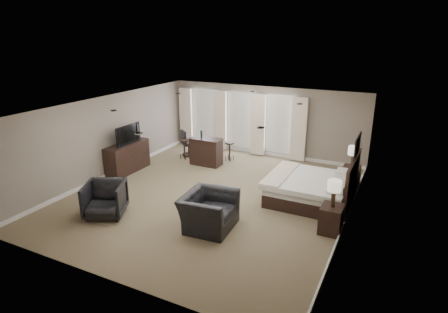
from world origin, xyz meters
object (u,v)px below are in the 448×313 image
at_px(lamp_near, 334,194).
at_px(nightstand_near, 331,219).
at_px(bed, 310,177).
at_px(dresser, 128,157).
at_px(nightstand_far, 351,178).
at_px(armchair_far, 105,198).
at_px(bar_stool_right, 230,152).
at_px(bar_counter, 206,151).
at_px(tv, 126,141).
at_px(armchair_near, 209,205).
at_px(bar_stool_left, 184,149).
at_px(lamp_far, 353,157).
at_px(desk_chair, 189,143).

bearing_deg(lamp_near, nightstand_near, 0.00).
distance_m(bed, dresser, 6.05).
xyz_separation_m(nightstand_far, armchair_far, (-5.32, -4.62, 0.16)).
bearing_deg(bar_stool_right, bed, -31.19).
bearing_deg(armchair_far, nightstand_near, -8.48).
bearing_deg(nightstand_near, dresser, 171.39).
bearing_deg(bar_counter, bar_stool_right, 52.17).
height_order(nightstand_far, tv, tv).
distance_m(nightstand_far, armchair_near, 4.79).
relative_size(dresser, bar_stool_left, 2.30).
bearing_deg(nightstand_near, armchair_far, -162.13).
height_order(nightstand_far, bar_counter, bar_counter).
xyz_separation_m(tv, bar_stool_left, (1.01, 1.95, -0.69)).
xyz_separation_m(lamp_far, armchair_near, (-2.68, -3.96, -0.42)).
bearing_deg(desk_chair, lamp_far, -148.07).
bearing_deg(armchair_far, desk_chair, 71.02).
bearing_deg(nightstand_far, dresser, -165.02).
bearing_deg(nightstand_far, desk_chair, 174.95).
xyz_separation_m(dresser, tv, (0.00, 0.00, 0.56)).
bearing_deg(dresser, nightstand_far, 14.98).
distance_m(bar_counter, desk_chair, 1.27).
relative_size(lamp_near, tv, 0.58).
height_order(lamp_near, armchair_far, lamp_near).
distance_m(bar_stool_left, desk_chair, 0.46).
bearing_deg(dresser, bed, 3.82).
xyz_separation_m(lamp_far, bar_stool_right, (-4.33, 0.63, -0.64)).
height_order(nightstand_far, lamp_far, lamp_far).
bearing_deg(nightstand_near, bar_counter, 150.19).
height_order(nightstand_far, desk_chair, desk_chair).
bearing_deg(lamp_far, nightstand_far, 0.00).
bearing_deg(bar_stool_right, nightstand_far, -8.29).
bearing_deg(bed, armchair_near, -125.44).
bearing_deg(bar_counter, lamp_far, 1.14).
bearing_deg(tv, bar_stool_left, -27.31).
bearing_deg(tv, bed, -86.18).
relative_size(nightstand_far, armchair_far, 0.67).
distance_m(tv, bar_stool_right, 3.66).
bearing_deg(bar_stool_left, dresser, -117.31).
distance_m(lamp_near, bar_stool_right, 5.62).
distance_m(lamp_near, bar_stool_left, 6.66).
bearing_deg(nightstand_near, lamp_far, 90.00).
relative_size(nightstand_near, lamp_near, 1.01).
xyz_separation_m(nightstand_far, bar_stool_left, (-5.91, 0.10, 0.03)).
xyz_separation_m(dresser, bar_counter, (2.03, 1.75, -0.00)).
bearing_deg(bar_stool_right, lamp_near, -39.22).
xyz_separation_m(nightstand_far, tv, (-6.92, -1.85, 0.72)).
xyz_separation_m(nightstand_near, tv, (-6.92, 1.05, 0.73)).
xyz_separation_m(nightstand_near, bar_stool_left, (-5.91, 3.00, 0.04)).
bearing_deg(lamp_near, bar_counter, 150.19).
bearing_deg(armchair_far, bed, 9.18).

